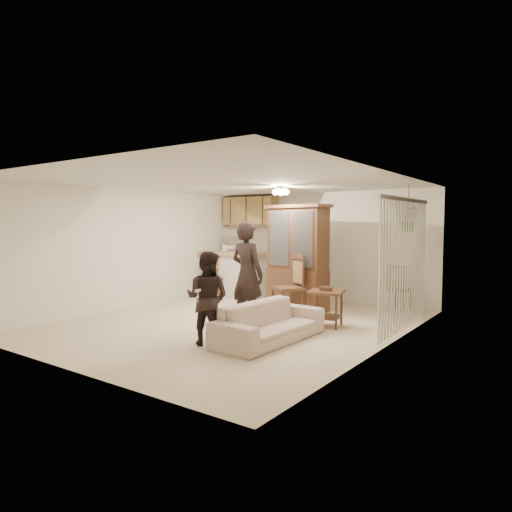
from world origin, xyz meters
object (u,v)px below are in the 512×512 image
Objects in this scene: chair_hutch_left at (287,298)px; child at (207,299)px; chair_bar at (213,286)px; chair_hutch_right at (400,297)px; sofa at (270,317)px; adult at (247,274)px; china_hutch at (298,258)px; side_table at (326,308)px.

child is at bearing -54.55° from chair_hutch_left.
chair_bar is 4.26m from chair_hutch_right.
child is at bearing 138.50° from sofa.
sofa is 1.04× the size of adult.
chair_hutch_right reaches higher than sofa.
china_hutch is at bearing -82.65° from adult.
side_table is (0.88, 2.07, -0.35)m from child.
sofa is 1.61× the size of chair_hutch_left.
chair_bar reaches higher than sofa.
chair_hutch_right is (4.11, 1.13, -0.02)m from chair_bar.
chair_bar is (-2.45, 1.94, -0.61)m from adult.
china_hutch is 0.91m from chair_hutch_left.
china_hutch is 1.72m from side_table.
adult is at bearing 66.54° from chair_hutch_right.
chair_bar is 2.57m from chair_hutch_left.
adult is at bearing -60.75° from chair_hutch_left.
side_table is 0.68× the size of chair_bar.
child reaches higher than sofa.
child is at bearing 76.98° from chair_hutch_right.
sofa is 1.85× the size of chair_bar.
chair_hutch_left reaches higher than side_table.
chair_hutch_right is (1.62, 1.80, -0.07)m from chair_hutch_left.
chair_hutch_left reaches higher than sofa.
chair_bar is at bearing -67.86° from child.
chair_hutch_left is (0.04, 1.26, -0.57)m from adult.
china_hutch reaches higher than chair_hutch_left.
chair_hutch_left is 1.25× the size of chair_hutch_right.
china_hutch is (-0.05, 1.80, 0.16)m from adult.
china_hutch is 2.32× the size of chair_hutch_right.
child reaches higher than chair_bar.
chair_bar is at bearing 20.33° from chair_hutch_right.
chair_hutch_left is (-0.85, 1.89, -0.04)m from sofa.
adult is 1.94× the size of chair_hutch_right.
adult is 1.47m from side_table.
chair_hutch_left reaches higher than chair_hutch_right.
adult is 1.78× the size of chair_bar.
child is 1.16× the size of chair_hutch_left.
side_table is (0.24, 1.39, -0.04)m from sofa.
sofa is at bearing 150.64° from adult.
chair_bar is (-3.33, 2.56, -0.08)m from sofa.
chair_hutch_right is at bearing -125.46° from child.
china_hutch is (-0.29, 3.10, 0.39)m from child.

